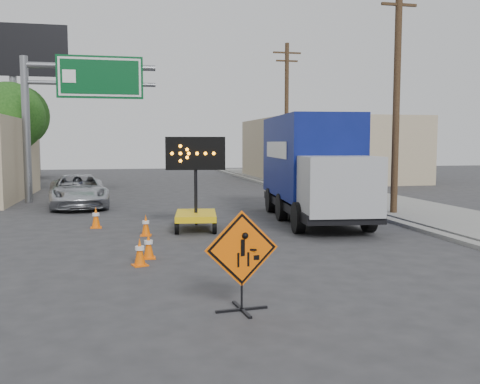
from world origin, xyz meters
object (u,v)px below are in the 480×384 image
object	(u,v)px
box_truck	(312,173)
arrow_board	(196,210)
construction_sign	(242,258)
pickup_truck	(78,191)

from	to	relation	value
box_truck	arrow_board	bearing A→B (deg)	-157.58
arrow_board	construction_sign	bearing A→B (deg)	-84.41
box_truck	pickup_truck	bearing A→B (deg)	151.43
construction_sign	arrow_board	distance (m)	8.41
arrow_board	box_truck	world-z (taller)	box_truck
construction_sign	arrow_board	xyz separation A→B (m)	(0.33, 8.40, -0.23)
construction_sign	box_truck	distance (m)	10.84
arrow_board	box_truck	size ratio (longest dim) A/B	0.37
construction_sign	arrow_board	world-z (taller)	arrow_board
pickup_truck	box_truck	size ratio (longest dim) A/B	0.63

